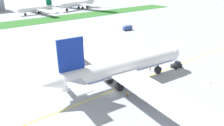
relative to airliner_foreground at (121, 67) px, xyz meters
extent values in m
plane|color=#9399A0|center=(-5.34, -2.13, -5.86)|extent=(600.00, 600.00, 0.00)
cube|color=yellow|center=(-5.34, -1.47, -5.86)|extent=(280.00, 0.36, 0.01)
cube|color=#2D6628|center=(-5.34, 114.29, -5.81)|extent=(320.00, 24.00, 0.10)
cylinder|color=white|center=(0.65, -0.06, 0.16)|extent=(39.36, 9.11, 5.35)
cube|color=navy|center=(0.65, -0.06, -0.77)|extent=(37.77, 8.53, 0.64)
sphere|color=white|center=(21.53, -2.10, 0.16)|extent=(5.09, 5.09, 5.09)
cone|color=white|center=(-21.17, 2.06, 0.57)|extent=(6.30, 5.10, 4.55)
cube|color=navy|center=(-15.67, 1.52, 7.13)|extent=(7.04, 1.21, 8.57)
cube|color=white|center=(-15.93, 6.93, 0.97)|extent=(5.10, 8.94, 0.37)
cube|color=white|center=(-16.96, -3.73, 0.97)|extent=(5.10, 8.94, 0.37)
cube|color=white|center=(0.66, 20.27, -0.51)|extent=(11.95, 35.79, 0.43)
cube|color=white|center=(-3.26, -20.02, -0.51)|extent=(11.95, 35.79, 0.43)
cylinder|color=#B7BABF|center=(1.06, 12.29, -2.13)|extent=(5.35, 3.42, 2.95)
cylinder|color=black|center=(3.60, 12.04, -2.13)|extent=(0.74, 3.12, 3.09)
cylinder|color=#B7BABF|center=(-1.33, -12.27, -2.13)|extent=(5.35, 3.42, 2.95)
cylinder|color=black|center=(1.20, -12.51, -2.13)|extent=(0.74, 3.12, 3.09)
cylinder|color=black|center=(15.41, -1.50, -3.55)|extent=(0.56, 0.56, 2.08)
cylinder|color=black|center=(15.41, -1.50, -4.59)|extent=(2.64, 1.39, 2.54)
cylinder|color=black|center=(-2.19, 3.04, -3.55)|extent=(0.56, 0.56, 2.08)
cylinder|color=black|center=(-2.19, 3.04, -4.59)|extent=(2.64, 1.39, 2.54)
cylinder|color=black|center=(-2.73, -2.56, -3.55)|extent=(0.56, 0.56, 2.08)
cylinder|color=black|center=(-2.73, -2.56, -4.59)|extent=(2.64, 1.39, 2.54)
cube|color=black|center=(20.73, -2.02, 0.83)|extent=(2.25, 4.18, 0.96)
sphere|color=black|center=(-13.86, 3.98, 0.65)|extent=(0.37, 0.37, 0.37)
sphere|color=black|center=(-9.64, 3.57, 0.65)|extent=(0.37, 0.37, 0.37)
sphere|color=black|center=(-5.43, 3.16, 0.65)|extent=(0.37, 0.37, 0.37)
sphere|color=black|center=(-1.21, 2.75, 0.65)|extent=(0.37, 0.37, 0.37)
sphere|color=black|center=(3.01, 2.34, 0.65)|extent=(0.37, 0.37, 0.37)
sphere|color=black|center=(7.23, 1.93, 0.65)|extent=(0.37, 0.37, 0.37)
sphere|color=black|center=(11.44, 1.52, 0.65)|extent=(0.37, 0.37, 0.37)
sphere|color=black|center=(15.66, 1.11, 0.65)|extent=(0.37, 0.37, 0.37)
cube|color=#26262B|center=(24.72, -2.41, -4.94)|extent=(3.90, 2.61, 0.93)
cube|color=black|center=(25.27, -2.46, -4.03)|extent=(1.49, 1.84, 0.90)
cylinder|color=black|center=(21.98, -2.14, -5.26)|extent=(1.80, 0.29, 0.12)
cylinder|color=black|center=(23.32, -3.41, -5.41)|extent=(0.93, 0.44, 0.90)
cylinder|color=black|center=(23.54, -1.16, -5.41)|extent=(0.93, 0.44, 0.90)
cylinder|color=black|center=(25.89, -3.66, -5.41)|extent=(0.93, 0.44, 0.90)
cylinder|color=black|center=(26.11, -1.41, -5.41)|extent=(0.93, 0.44, 0.90)
cylinder|color=black|center=(14.82, 1.32, -5.47)|extent=(0.11, 0.11, 0.78)
cylinder|color=orange|center=(14.90, 1.21, -4.83)|extent=(0.09, 0.09, 0.50)
cylinder|color=black|center=(14.70, 1.46, -5.47)|extent=(0.11, 0.11, 0.78)
cylinder|color=orange|center=(14.62, 1.57, -4.83)|extent=(0.09, 0.09, 0.50)
cube|color=orange|center=(14.76, 1.39, -4.81)|extent=(0.43, 0.46, 0.55)
sphere|color=#8C6647|center=(14.76, 1.39, -4.42)|extent=(0.21, 0.21, 0.21)
cylinder|color=black|center=(-3.19, -6.68, -5.45)|extent=(0.12, 0.12, 0.82)
cylinder|color=orange|center=(-3.05, -6.68, -4.78)|extent=(0.10, 0.10, 0.52)
cylinder|color=black|center=(-3.38, -6.67, -5.45)|extent=(0.12, 0.12, 0.82)
cylinder|color=orange|center=(-3.52, -6.66, -4.78)|extent=(0.10, 0.10, 0.52)
cube|color=orange|center=(-3.29, -6.67, -4.75)|extent=(0.44, 0.25, 0.58)
sphere|color=tan|center=(-3.29, -6.67, -4.34)|extent=(0.22, 0.22, 0.22)
cube|color=#F2590C|center=(22.77, -16.82, -5.85)|extent=(0.36, 0.36, 0.03)
cone|color=#F2590C|center=(22.77, -16.82, -5.56)|extent=(0.28, 0.28, 0.55)
cylinder|color=white|center=(22.77, -16.82, -5.53)|extent=(0.17, 0.17, 0.06)
cube|color=#33478C|center=(49.92, 51.64, -4.21)|extent=(4.63, 2.78, 2.39)
cube|color=#33478C|center=(47.14, 52.00, -4.44)|extent=(1.96, 2.35, 1.94)
cube|color=#263347|center=(46.35, 52.10, -4.05)|extent=(0.32, 1.87, 0.85)
cylinder|color=black|center=(47.00, 50.89, -5.41)|extent=(0.93, 0.41, 0.90)
cylinder|color=black|center=(47.28, 53.11, -5.41)|extent=(0.93, 0.41, 0.90)
cylinder|color=black|center=(50.86, 50.39, -5.41)|extent=(0.93, 0.41, 0.90)
cylinder|color=black|center=(51.15, 52.61, -5.41)|extent=(0.93, 0.41, 0.90)
cylinder|color=white|center=(27.33, 144.65, -1.29)|extent=(28.67, 6.69, 4.06)
cube|color=#055938|center=(27.33, 144.65, -2.00)|extent=(27.51, 6.26, 0.49)
sphere|color=white|center=(12.07, 143.23, -1.29)|extent=(3.86, 3.86, 3.86)
cone|color=white|center=(43.29, 146.14, -0.99)|extent=(4.77, 3.85, 3.45)
cube|color=#055938|center=(39.21, 145.76, 3.99)|extent=(5.13, 0.88, 6.50)
cube|color=white|center=(40.15, 141.77, -0.68)|extent=(3.72, 6.76, 0.28)
cube|color=white|center=(39.40, 149.86, -0.68)|extent=(3.72, 6.76, 0.28)
cube|color=white|center=(30.12, 130.03, -1.80)|extent=(8.60, 26.05, 0.32)
cube|color=white|center=(27.36, 159.54, -1.80)|extent=(8.60, 26.05, 0.32)
cylinder|color=#B7BABF|center=(28.73, 135.68, -3.03)|extent=(4.05, 2.58, 2.23)
cylinder|color=black|center=(26.81, 135.50, -3.03)|extent=(0.55, 2.37, 2.35)
cylinder|color=#B7BABF|center=(27.05, 153.73, -3.03)|extent=(4.05, 2.58, 2.23)
cylinder|color=black|center=(25.13, 153.55, -3.03)|extent=(0.55, 2.37, 2.35)
cylinder|color=black|center=(16.57, 143.65, -4.11)|extent=(0.42, 0.42, 1.57)
cylinder|color=black|center=(16.57, 143.65, -4.90)|extent=(2.00, 1.04, 1.93)
cylinder|color=black|center=(29.79, 142.74, -4.11)|extent=(0.42, 0.42, 1.57)
cylinder|color=black|center=(29.79, 142.74, -4.90)|extent=(2.00, 1.04, 1.93)
cylinder|color=black|center=(29.39, 146.99, -4.11)|extent=(0.42, 0.42, 1.57)
cylinder|color=black|center=(29.39, 146.99, -4.90)|extent=(2.00, 1.04, 1.93)
cylinder|color=white|center=(69.66, 147.28, -0.24)|extent=(41.15, 17.35, 5.00)
cube|color=#0C6B9E|center=(69.66, 147.28, -1.11)|extent=(39.44, 16.46, 0.60)
sphere|color=white|center=(48.53, 140.57, -0.24)|extent=(4.75, 4.75, 4.75)
cone|color=white|center=(91.62, 154.25, 0.14)|extent=(6.53, 5.71, 4.25)
cube|color=white|center=(88.61, 148.05, 0.51)|extent=(6.78, 9.01, 0.35)
cube|color=white|center=(85.59, 157.58, 0.51)|extent=(6.78, 9.01, 0.35)
cube|color=white|center=(78.06, 127.69, -0.86)|extent=(20.05, 38.44, 0.40)
cube|color=white|center=(65.22, 168.13, -0.86)|extent=(20.05, 38.44, 0.40)
cylinder|color=#B7BABF|center=(74.32, 135.34, -2.37)|extent=(5.36, 4.06, 2.75)
cylinder|color=black|center=(72.06, 134.62, -2.37)|extent=(1.27, 2.88, 2.89)
cylinder|color=#B7BABF|center=(66.58, 159.72, -2.37)|extent=(5.36, 4.06, 2.75)
cylinder|color=black|center=(64.32, 159.00, -2.37)|extent=(1.27, 2.88, 2.89)
cylinder|color=black|center=(54.59, 142.50, -3.70)|extent=(0.52, 0.52, 1.94)
cylinder|color=black|center=(54.59, 142.50, -4.67)|extent=(2.59, 1.74, 2.37)
cylinder|color=black|center=(73.62, 145.78, -3.70)|extent=(0.52, 0.52, 1.94)
cylinder|color=black|center=(73.62, 145.78, -4.67)|extent=(2.59, 1.74, 2.37)
cylinder|color=black|center=(72.04, 150.79, -3.70)|extent=(0.52, 0.52, 1.94)
cylinder|color=black|center=(72.04, 150.79, -4.67)|extent=(2.59, 1.74, 2.37)
camera|label=1|loc=(-39.15, -45.24, 25.88)|focal=34.60mm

